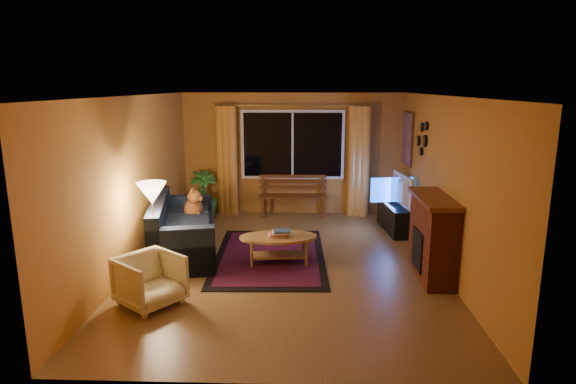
{
  "coord_description": "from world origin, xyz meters",
  "views": [
    {
      "loc": [
        0.25,
        -6.86,
        2.65
      ],
      "look_at": [
        0.0,
        0.3,
        1.05
      ],
      "focal_mm": 30.0,
      "sensor_mm": 36.0,
      "label": 1
    }
  ],
  "objects_px": {
    "floor_lamp": "(154,231)",
    "bench": "(293,206)",
    "tv_console": "(396,218)",
    "sofa": "(184,226)",
    "armchair": "(150,278)",
    "coffee_table": "(278,249)"
  },
  "relations": [
    {
      "from": "floor_lamp",
      "to": "bench",
      "type": "bearing_deg",
      "value": 60.82
    },
    {
      "from": "tv_console",
      "to": "floor_lamp",
      "type": "bearing_deg",
      "value": -154.42
    },
    {
      "from": "sofa",
      "to": "armchair",
      "type": "relative_size",
      "value": 3.17
    },
    {
      "from": "bench",
      "to": "sofa",
      "type": "relative_size",
      "value": 0.63
    },
    {
      "from": "bench",
      "to": "armchair",
      "type": "relative_size",
      "value": 1.99
    },
    {
      "from": "bench",
      "to": "sofa",
      "type": "xyz_separation_m",
      "value": [
        -1.69,
        -2.29,
        0.24
      ]
    },
    {
      "from": "tv_console",
      "to": "coffee_table",
      "type": "bearing_deg",
      "value": -146.48
    },
    {
      "from": "sofa",
      "to": "coffee_table",
      "type": "xyz_separation_m",
      "value": [
        1.54,
        -0.4,
        -0.23
      ]
    },
    {
      "from": "floor_lamp",
      "to": "coffee_table",
      "type": "distance_m",
      "value": 1.85
    },
    {
      "from": "floor_lamp",
      "to": "armchair",
      "type": "bearing_deg",
      "value": -77.11
    },
    {
      "from": "coffee_table",
      "to": "bench",
      "type": "bearing_deg",
      "value": 86.79
    },
    {
      "from": "tv_console",
      "to": "armchair",
      "type": "bearing_deg",
      "value": -144.11
    },
    {
      "from": "armchair",
      "to": "tv_console",
      "type": "height_order",
      "value": "armchair"
    },
    {
      "from": "bench",
      "to": "tv_console",
      "type": "bearing_deg",
      "value": -28.42
    },
    {
      "from": "sofa",
      "to": "armchair",
      "type": "bearing_deg",
      "value": -100.52
    },
    {
      "from": "floor_lamp",
      "to": "tv_console",
      "type": "height_order",
      "value": "floor_lamp"
    },
    {
      "from": "coffee_table",
      "to": "tv_console",
      "type": "distance_m",
      "value": 2.7
    },
    {
      "from": "floor_lamp",
      "to": "tv_console",
      "type": "xyz_separation_m",
      "value": [
        3.77,
        2.33,
        -0.42
      ]
    },
    {
      "from": "sofa",
      "to": "coffee_table",
      "type": "relative_size",
      "value": 1.88
    },
    {
      "from": "armchair",
      "to": "floor_lamp",
      "type": "relative_size",
      "value": 0.52
    },
    {
      "from": "sofa",
      "to": "tv_console",
      "type": "distance_m",
      "value": 3.86
    },
    {
      "from": "bench",
      "to": "floor_lamp",
      "type": "bearing_deg",
      "value": -120.88
    }
  ]
}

